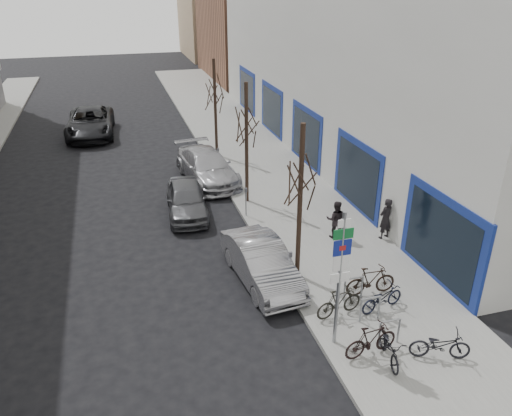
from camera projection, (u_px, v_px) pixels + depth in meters
ground at (252, 363)px, 13.47m from camera, size 120.00×120.00×0.00m
sidewalk_east at (286, 197)px, 23.26m from camera, size 5.00×70.00×0.15m
commercial_building at (454, 58)px, 29.54m from camera, size 20.00×32.00×10.00m
brick_building_far at (268, 35)px, 49.81m from camera, size 12.00×14.00×8.00m
tan_building_far at (236, 18)px, 62.76m from camera, size 13.00×12.00×9.00m
highway_sign_pole at (340, 272)px, 13.02m from camera, size 0.55×0.10×4.20m
bike_rack at (370, 306)px, 14.67m from camera, size 0.66×2.26×0.83m
tree_near at (301, 167)px, 15.42m from camera, size 1.80×1.80×5.50m
tree_mid at (246, 115)px, 21.07m from camera, size 1.80×1.80×5.50m
tree_far at (215, 85)px, 26.72m from camera, size 1.80×1.80×5.50m
meter_front at (290, 265)px, 16.23m from camera, size 0.10×0.08×1.27m
meter_mid at (246, 199)px, 21.01m from camera, size 0.10×0.08×1.27m
meter_back at (218, 157)px, 25.79m from camera, size 0.10×0.08×1.27m
bike_near_left at (389, 345)px, 13.18m from camera, size 0.76×1.61×0.95m
bike_near_right at (371, 340)px, 13.34m from camera, size 1.67×0.67×0.98m
bike_mid_curb at (382, 296)px, 15.18m from camera, size 1.63×0.83×0.95m
bike_mid_inner at (339, 302)px, 14.91m from camera, size 1.63×0.74×0.96m
bike_far_curb at (440, 343)px, 13.24m from camera, size 1.69×1.02×0.99m
bike_far_inner at (371, 280)px, 15.90m from camera, size 1.71×0.58×1.03m
parked_car_front at (262, 263)px, 16.76m from camera, size 1.94×4.49×1.44m
parked_car_mid at (187, 199)px, 21.52m from camera, size 1.98×4.25×1.41m
parked_car_back at (207, 167)px, 24.99m from camera, size 2.86×5.55×1.54m
lane_car at (90, 122)px, 32.10m from camera, size 3.12×6.29×1.71m
pedestrian_near at (385, 219)px, 19.20m from camera, size 0.70×0.57×1.66m
pedestrian_far at (336, 219)px, 19.27m from camera, size 0.68×0.58×1.55m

